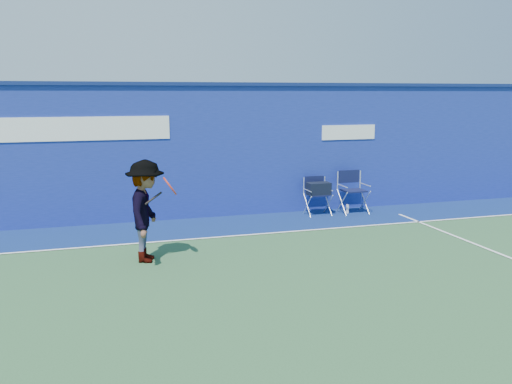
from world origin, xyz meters
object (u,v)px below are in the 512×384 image
object	(u,v)px
water_bottle	(348,209)
directors_chair_left	(318,199)
directors_chair_right	(353,200)
tennis_player	(146,211)

from	to	relation	value
water_bottle	directors_chair_left	bearing A→B (deg)	173.97
directors_chair_left	water_bottle	bearing A→B (deg)	-6.03
directors_chair_left	water_bottle	size ratio (longest dim) A/B	4.01
water_bottle	directors_chair_right	bearing A→B (deg)	11.02
directors_chair_right	water_bottle	bearing A→B (deg)	-168.98
directors_chair_left	directors_chair_right	bearing A→B (deg)	-3.13
water_bottle	tennis_player	size ratio (longest dim) A/B	0.13
directors_chair_right	directors_chair_left	bearing A→B (deg)	176.87
directors_chair_right	tennis_player	distance (m)	5.66
directors_chair_left	tennis_player	xyz separation A→B (m)	(-4.20, -2.46, 0.50)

